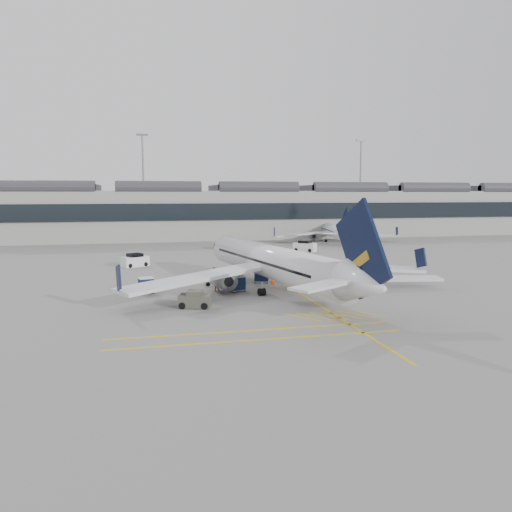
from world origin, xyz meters
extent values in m
plane|color=gray|center=(0.00, 0.00, 0.00)|extent=(220.00, 220.00, 0.00)
cube|color=#9E9E99|center=(0.00, 72.00, 5.50)|extent=(200.00, 20.00, 11.00)
cube|color=black|center=(0.00, 61.80, 6.50)|extent=(200.00, 0.50, 3.60)
cube|color=#38383D|center=(0.00, 72.00, 11.70)|extent=(200.00, 18.00, 1.40)
cylinder|color=slate|center=(-5.00, 86.00, 12.50)|extent=(0.44, 0.44, 25.00)
cube|color=slate|center=(-5.00, 86.00, 25.20)|extent=(3.00, 0.60, 0.50)
cylinder|color=slate|center=(55.00, 86.00, 12.50)|extent=(0.44, 0.44, 25.00)
cube|color=slate|center=(55.00, 86.00, 25.20)|extent=(3.00, 0.60, 0.50)
cube|color=gold|center=(10.00, 10.00, 0.01)|extent=(0.25, 60.00, 0.01)
cylinder|color=silver|center=(7.76, 5.41, 3.02)|extent=(8.84, 28.96, 3.61)
cone|color=silver|center=(4.76, 21.45, 3.02)|extent=(4.25, 4.44, 3.61)
cone|color=silver|center=(10.83, -11.00, 3.41)|extent=(4.39, 5.19, 3.61)
cube|color=silver|center=(-0.94, 2.32, 2.16)|extent=(15.98, 10.84, 0.34)
cube|color=silver|center=(16.98, 5.68, 2.16)|extent=(16.62, 5.53, 0.34)
cylinder|color=slate|center=(2.20, 4.86, 1.49)|extent=(2.62, 3.77, 2.02)
cylinder|color=slate|center=(13.14, 6.91, 1.49)|extent=(2.62, 3.77, 2.02)
cube|color=black|center=(10.72, -10.43, 6.09)|extent=(1.63, 7.23, 8.04)
cylinder|color=black|center=(5.73, 16.26, 0.31)|extent=(0.38, 0.65, 0.61)
cylinder|color=black|center=(5.84, 2.61, 0.38)|extent=(0.80, 0.88, 0.77)
cylinder|color=black|center=(10.56, 3.50, 0.38)|extent=(0.80, 0.88, 0.77)
cylinder|color=silver|center=(35.06, 56.25, 2.37)|extent=(6.66, 22.68, 2.82)
cone|color=silver|center=(37.26, 68.82, 2.37)|extent=(3.30, 3.45, 2.82)
cone|color=silver|center=(32.81, 43.37, 2.67)|extent=(3.40, 4.04, 2.82)
cube|color=silver|center=(27.84, 56.37, 1.69)|extent=(13.02, 4.47, 0.26)
cube|color=silver|center=(41.89, 53.91, 1.69)|extent=(12.55, 8.37, 0.26)
cylinder|color=slate|center=(30.83, 57.37, 1.16)|extent=(2.02, 2.93, 1.58)
cylinder|color=slate|center=(39.41, 55.87, 1.16)|extent=(2.02, 2.93, 1.58)
cube|color=black|center=(32.89, 43.82, 4.77)|extent=(1.21, 5.67, 6.29)
cylinder|color=black|center=(36.54, 64.76, 0.24)|extent=(0.29, 0.51, 0.48)
cylinder|color=black|center=(32.89, 54.72, 0.30)|extent=(0.62, 0.68, 0.60)
cylinder|color=black|center=(36.58, 54.07, 0.30)|extent=(0.62, 0.68, 0.60)
cube|color=silver|center=(2.64, 9.79, 0.37)|extent=(4.05, 1.66, 0.74)
cube|color=black|center=(3.70, 9.77, 1.22)|extent=(3.61, 1.23, 1.56)
cube|color=silver|center=(1.48, 9.81, 1.11)|extent=(0.98, 1.39, 0.95)
cylinder|color=black|center=(1.15, 9.08, 0.23)|extent=(0.47, 0.20, 0.47)
cylinder|color=black|center=(1.18, 10.56, 0.23)|extent=(0.47, 0.20, 0.47)
cylinder|color=black|center=(4.11, 9.02, 0.23)|extent=(0.47, 0.20, 0.47)
cylinder|color=black|center=(4.14, 10.50, 0.23)|extent=(0.47, 0.20, 0.47)
cube|color=gray|center=(7.61, 9.91, 0.18)|extent=(2.11, 1.92, 0.12)
cube|color=#111D44|center=(7.61, 9.91, 1.00)|extent=(1.94, 1.82, 1.48)
cube|color=silver|center=(7.61, 9.91, 1.77)|extent=(2.01, 1.89, 0.10)
cylinder|color=black|center=(6.75, 9.61, 0.11)|extent=(0.25, 0.17, 0.22)
cylinder|color=black|center=(7.12, 10.67, 0.11)|extent=(0.25, 0.17, 0.22)
cylinder|color=black|center=(8.10, 9.14, 0.11)|extent=(0.25, 0.17, 0.22)
cylinder|color=black|center=(8.47, 10.20, 0.11)|extent=(0.25, 0.17, 0.22)
cube|color=gray|center=(3.82, 5.42, 0.17)|extent=(1.83, 1.62, 0.11)
cube|color=#111D44|center=(3.82, 5.42, 0.91)|extent=(1.68, 1.54, 1.34)
cube|color=silver|center=(3.82, 5.42, 1.61)|extent=(1.74, 1.60, 0.09)
cylinder|color=black|center=(3.31, 4.78, 0.10)|extent=(0.22, 0.14, 0.20)
cylinder|color=black|center=(3.08, 5.77, 0.10)|extent=(0.22, 0.14, 0.20)
cylinder|color=black|center=(4.57, 5.07, 0.10)|extent=(0.22, 0.14, 0.20)
cylinder|color=black|center=(4.34, 6.06, 0.10)|extent=(0.22, 0.14, 0.20)
cube|color=gray|center=(3.07, 10.02, 0.17)|extent=(1.64, 1.38, 0.11)
cube|color=#111D44|center=(3.07, 10.02, 0.91)|extent=(1.50, 1.32, 1.35)
cube|color=silver|center=(3.07, 10.02, 1.62)|extent=(1.55, 1.37, 0.09)
cylinder|color=black|center=(2.45, 9.47, 0.10)|extent=(0.21, 0.10, 0.20)
cylinder|color=black|center=(2.40, 10.50, 0.10)|extent=(0.21, 0.10, 0.20)
cylinder|color=black|center=(3.75, 9.54, 0.10)|extent=(0.21, 0.10, 0.20)
cylinder|color=black|center=(3.70, 10.56, 0.10)|extent=(0.21, 0.10, 0.20)
cube|color=gray|center=(-5.71, 6.57, 0.17)|extent=(1.79, 1.56, 0.11)
cube|color=#111D44|center=(-5.71, 6.57, 0.92)|extent=(1.64, 1.49, 1.36)
cube|color=silver|center=(-5.71, 6.57, 1.63)|extent=(1.70, 1.54, 0.09)
cylinder|color=black|center=(-6.27, 5.95, 0.10)|extent=(0.22, 0.13, 0.21)
cylinder|color=black|center=(-6.44, 6.97, 0.10)|extent=(0.22, 0.13, 0.21)
cylinder|color=black|center=(-4.98, 6.17, 0.10)|extent=(0.22, 0.13, 0.21)
cylinder|color=black|center=(-5.15, 7.19, 0.10)|extent=(0.22, 0.13, 0.21)
imported|color=#F3570C|center=(8.10, 6.50, 0.92)|extent=(0.80, 0.73, 1.84)
imported|color=#FF5C0D|center=(1.58, 5.93, 0.78)|extent=(0.81, 0.65, 1.57)
cube|color=#4C4D41|center=(-1.42, -1.17, 0.62)|extent=(3.21, 2.48, 1.13)
cube|color=#4C4D41|center=(-1.42, -1.17, 1.30)|extent=(1.71, 1.71, 0.57)
cylinder|color=black|center=(-2.61, -1.56, 0.32)|extent=(0.69, 0.46, 0.63)
cylinder|color=black|center=(-2.16, -0.16, 0.32)|extent=(0.69, 0.46, 0.63)
cylinder|color=black|center=(-0.67, -2.18, 0.32)|extent=(0.69, 0.46, 0.63)
cylinder|color=black|center=(-0.22, -0.78, 0.32)|extent=(0.69, 0.46, 0.63)
cone|color=#F24C0A|center=(9.02, 17.94, 0.27)|extent=(0.39, 0.39, 0.55)
cone|color=#F24C0A|center=(16.44, 6.30, 0.26)|extent=(0.38, 0.38, 0.52)
cube|color=white|center=(-7.00, 26.75, 0.72)|extent=(4.13, 3.42, 1.44)
cube|color=black|center=(-7.00, 26.75, 1.59)|extent=(2.47, 2.43, 0.62)
cylinder|color=black|center=(-7.67, 25.43, 0.31)|extent=(0.65, 0.50, 0.62)
cylinder|color=black|center=(-8.48, 26.86, 0.31)|extent=(0.65, 0.50, 0.62)
cylinder|color=black|center=(-5.52, 26.64, 0.31)|extent=(0.65, 0.50, 0.62)
cylinder|color=black|center=(-6.33, 28.07, 0.31)|extent=(0.65, 0.50, 0.62)
cube|color=white|center=(10.05, 45.41, 0.77)|extent=(2.00, 3.97, 1.54)
cube|color=black|center=(10.05, 45.41, 1.71)|extent=(1.88, 1.99, 0.66)
cylinder|color=black|center=(10.92, 44.08, 0.33)|extent=(0.25, 0.66, 0.66)
cylinder|color=black|center=(9.16, 44.10, 0.33)|extent=(0.25, 0.66, 0.66)
cylinder|color=black|center=(10.94, 46.73, 0.33)|extent=(0.25, 0.66, 0.66)
cylinder|color=black|center=(9.18, 46.74, 0.33)|extent=(0.25, 0.66, 0.66)
cube|color=white|center=(22.82, 39.11, 0.77)|extent=(4.28, 4.04, 1.53)
cube|color=black|center=(22.82, 39.11, 1.70)|extent=(2.70, 2.69, 0.66)
cylinder|color=black|center=(21.25, 39.28, 0.33)|extent=(0.66, 0.61, 0.66)
cylinder|color=black|center=(22.38, 40.62, 0.33)|extent=(0.66, 0.61, 0.66)
cylinder|color=black|center=(23.26, 37.59, 0.33)|extent=(0.66, 0.61, 0.66)
cylinder|color=black|center=(24.39, 38.93, 0.33)|extent=(0.66, 0.61, 0.66)
camera|label=1|loc=(-6.14, -46.24, 10.43)|focal=35.00mm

